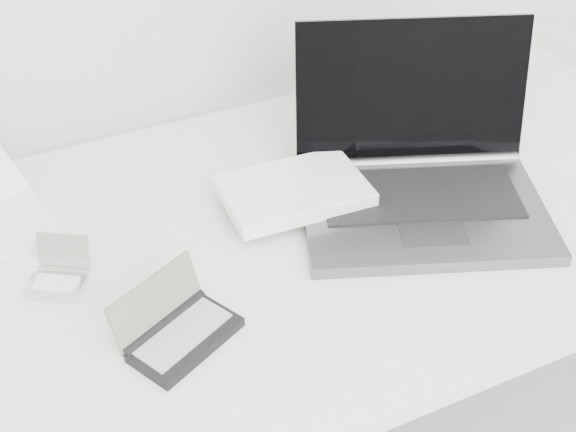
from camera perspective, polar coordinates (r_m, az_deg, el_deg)
name	(u,v)px	position (r m, az deg, el deg)	size (l,w,h in m)	color
desk	(294,248)	(1.35, 0.41, -2.28)	(1.60, 0.80, 0.73)	white
laptop_large	(393,180)	(1.37, 7.51, 2.58)	(0.57, 0.47, 0.27)	#585B5D
pda_silver	(59,276)	(1.26, -15.94, -4.13)	(0.11, 0.11, 0.07)	silver
palmtop_charcoal	(177,329)	(1.14, -7.89, -8.00)	(0.19, 0.17, 0.09)	black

